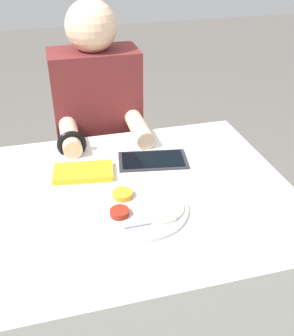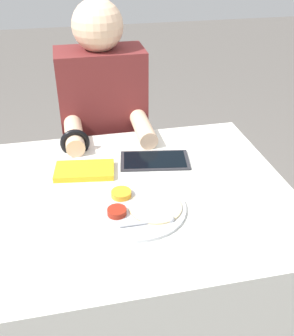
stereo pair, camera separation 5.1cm
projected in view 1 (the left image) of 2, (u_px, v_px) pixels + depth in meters
name	position (u px, v px, depth m)	size (l,w,h in m)	color
dining_table	(132.00, 277.00, 1.45)	(1.05, 0.84, 0.77)	silver
thali_tray	(141.00, 208.00, 1.17)	(0.29, 0.29, 0.03)	#B7BABF
red_notebook	(83.00, 173.00, 1.34)	(0.21, 0.14, 0.02)	silver
tablet_device	(153.00, 160.00, 1.41)	(0.26, 0.17, 0.01)	#28282D
person_diner	(100.00, 152.00, 1.80)	(0.37, 0.43, 1.26)	black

